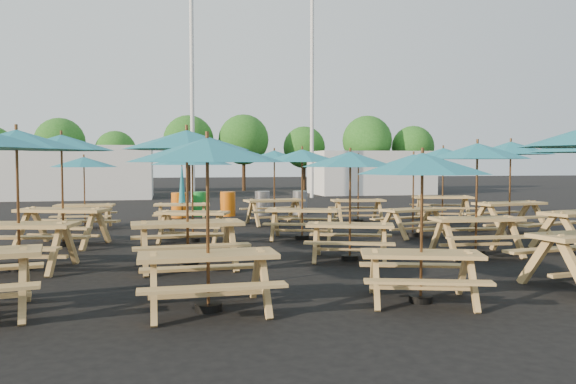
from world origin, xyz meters
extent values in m
plane|color=black|center=(0.00, 0.00, 0.00)|extent=(120.00, 120.00, 0.00)
cube|color=tan|center=(-5.84, -2.93, 0.81)|extent=(2.08, 1.13, 0.07)
cube|color=tan|center=(-5.70, -2.22, 0.49)|extent=(1.98, 0.65, 0.04)
cylinder|color=black|center=(-5.84, -2.93, 0.05)|extent=(0.39, 0.39, 0.11)
cylinder|color=brown|center=(-5.84, -2.93, 1.26)|extent=(0.05, 0.05, 2.51)
cone|color=teal|center=(-5.84, -2.93, 2.31)|extent=(2.66, 2.66, 0.35)
cube|color=tan|center=(-5.60, 0.00, 0.83)|extent=(2.15, 1.39, 0.07)
cube|color=tan|center=(-5.84, -0.69, 0.50)|extent=(1.99, 0.92, 0.04)
cube|color=tan|center=(-5.36, 0.70, 0.50)|extent=(1.99, 0.92, 0.04)
cylinder|color=black|center=(-5.60, 0.00, 0.06)|extent=(0.40, 0.40, 0.11)
cylinder|color=brown|center=(-5.60, 0.00, 1.28)|extent=(0.05, 0.05, 2.57)
cone|color=teal|center=(-5.60, 0.00, 2.37)|extent=(2.94, 2.94, 0.36)
cube|color=tan|center=(-5.59, 3.48, 0.67)|extent=(1.67, 0.71, 0.05)
cube|color=tan|center=(-5.62, 2.88, 0.41)|extent=(1.65, 0.31, 0.04)
cube|color=tan|center=(-5.56, 4.08, 0.41)|extent=(1.65, 0.31, 0.04)
cylinder|color=black|center=(-5.59, 3.48, 0.05)|extent=(0.33, 0.33, 0.09)
cylinder|color=brown|center=(-5.59, 3.48, 1.05)|extent=(0.04, 0.04, 2.09)
cone|color=teal|center=(-5.59, 3.48, 1.93)|extent=(1.97, 1.97, 0.29)
cube|color=tan|center=(-2.77, -6.38, 0.72)|extent=(1.77, 0.72, 0.06)
cube|color=tan|center=(-2.76, -7.02, 0.44)|extent=(1.76, 0.28, 0.04)
cube|color=tan|center=(-2.79, -5.73, 0.44)|extent=(1.76, 0.28, 0.04)
cylinder|color=black|center=(-2.77, -6.38, 0.05)|extent=(0.35, 0.35, 0.10)
cylinder|color=brown|center=(-2.77, -6.38, 1.12)|extent=(0.04, 0.04, 2.25)
cone|color=teal|center=(-2.77, -6.38, 2.07)|extent=(2.06, 2.06, 0.31)
cube|color=tan|center=(-2.92, -3.33, 0.81)|extent=(2.02, 0.91, 0.07)
cube|color=tan|center=(-2.86, -4.05, 0.49)|extent=(1.98, 0.42, 0.04)
cube|color=tan|center=(-2.97, -2.61, 0.49)|extent=(1.98, 0.42, 0.04)
cylinder|color=black|center=(-2.92, -3.33, 0.05)|extent=(0.39, 0.39, 0.11)
cylinder|color=brown|center=(-2.92, -3.33, 1.26)|extent=(0.05, 0.05, 2.52)
cone|color=teal|center=(-2.92, -3.33, 2.32)|extent=(2.43, 2.43, 0.35)
cube|color=tan|center=(-2.67, 0.08, 0.70)|extent=(1.83, 1.20, 0.06)
cube|color=tan|center=(-2.88, -0.51, 0.43)|extent=(1.69, 0.79, 0.04)
cube|color=tan|center=(-2.46, 0.67, 0.43)|extent=(1.69, 0.79, 0.04)
cylinder|color=black|center=(-2.67, 0.08, 0.05)|extent=(0.34, 0.34, 0.09)
cylinder|color=brown|center=(-2.67, 0.08, 1.09)|extent=(0.04, 0.04, 2.18)
cone|color=teal|center=(-2.67, 0.08, 2.01)|extent=(2.51, 2.51, 0.30)
cube|color=tan|center=(-2.82, 3.33, 0.67)|extent=(1.66, 0.74, 0.05)
cube|color=tan|center=(-2.86, 2.74, 0.41)|extent=(1.63, 0.34, 0.04)
cube|color=tan|center=(-2.78, 3.92, 0.41)|extent=(1.63, 0.34, 0.04)
cylinder|color=black|center=(-2.82, 3.33, 0.05)|extent=(0.32, 0.32, 0.09)
cylinder|color=brown|center=(-2.82, 3.33, 1.04)|extent=(0.04, 0.04, 2.07)
cone|color=teal|center=(-2.82, 3.33, 1.40)|extent=(0.20, 0.20, 1.35)
cube|color=tan|center=(0.10, -6.55, 0.66)|extent=(1.72, 1.07, 0.05)
cube|color=tan|center=(-0.07, -7.11, 0.40)|extent=(1.61, 0.68, 0.04)
cube|color=tan|center=(0.27, -5.98, 0.40)|extent=(1.61, 0.68, 0.04)
cylinder|color=black|center=(0.10, -6.55, 0.04)|extent=(0.32, 0.32, 0.09)
cylinder|color=brown|center=(0.10, -6.55, 1.03)|extent=(0.04, 0.04, 2.06)
cone|color=teal|center=(0.10, -6.55, 1.90)|extent=(2.31, 2.31, 0.29)
cube|color=tan|center=(0.22, -3.18, 0.69)|extent=(1.80, 1.18, 0.06)
cube|color=tan|center=(0.01, -3.76, 0.42)|extent=(1.66, 0.79, 0.04)
cube|color=tan|center=(0.42, -2.60, 0.42)|extent=(1.66, 0.79, 0.04)
cylinder|color=black|center=(0.22, -3.18, 0.05)|extent=(0.34, 0.34, 0.09)
cylinder|color=brown|center=(0.22, -3.18, 1.07)|extent=(0.04, 0.04, 2.14)
cone|color=teal|center=(0.22, -3.18, 1.98)|extent=(2.47, 2.47, 0.30)
cube|color=tan|center=(0.02, -0.05, 0.73)|extent=(1.89, 1.21, 0.06)
cube|color=tan|center=(-0.18, -0.66, 0.44)|extent=(1.75, 0.80, 0.04)
cube|color=tan|center=(0.23, 0.57, 0.44)|extent=(1.75, 0.80, 0.04)
cylinder|color=black|center=(0.02, -0.05, 0.05)|extent=(0.35, 0.35, 0.10)
cylinder|color=brown|center=(0.02, -0.05, 1.13)|extent=(0.04, 0.04, 2.26)
cone|color=teal|center=(0.02, -0.05, 2.08)|extent=(2.58, 2.58, 0.31)
cube|color=tan|center=(-0.01, 3.44, 0.74)|extent=(1.89, 0.96, 0.06)
cube|color=tan|center=(0.09, 2.79, 0.45)|extent=(1.82, 0.52, 0.04)
cube|color=tan|center=(-0.11, 4.09, 0.45)|extent=(1.82, 0.52, 0.04)
cylinder|color=black|center=(-0.01, 3.44, 0.05)|extent=(0.36, 0.36, 0.10)
cylinder|color=brown|center=(-0.01, 3.44, 1.15)|extent=(0.04, 0.04, 2.30)
cone|color=teal|center=(-0.01, 3.44, 2.12)|extent=(2.36, 2.36, 0.32)
cube|color=tan|center=(2.95, -5.59, 0.49)|extent=(1.99, 0.55, 0.04)
cube|color=tan|center=(2.95, -3.16, 0.75)|extent=(1.86, 0.82, 0.06)
cube|color=tan|center=(2.91, -3.83, 0.46)|extent=(1.84, 0.37, 0.04)
cube|color=tan|center=(3.00, -2.49, 0.46)|extent=(1.84, 0.37, 0.04)
cylinder|color=black|center=(2.95, -3.16, 0.05)|extent=(0.36, 0.36, 0.10)
cylinder|color=brown|center=(2.95, -3.16, 1.16)|extent=(0.04, 0.04, 2.33)
cone|color=teal|center=(2.95, -3.16, 2.15)|extent=(2.22, 2.22, 0.32)
cube|color=tan|center=(2.97, -0.11, 0.69)|extent=(1.79, 1.06, 0.06)
cube|color=tan|center=(3.12, -0.71, 0.42)|extent=(1.68, 0.66, 0.04)
cube|color=tan|center=(2.81, 0.48, 0.42)|extent=(1.68, 0.66, 0.04)
cylinder|color=black|center=(2.97, -0.11, 0.05)|extent=(0.34, 0.34, 0.09)
cylinder|color=brown|center=(2.97, -0.11, 1.07)|extent=(0.04, 0.04, 2.14)
cone|color=teal|center=(2.97, -0.11, 1.98)|extent=(2.36, 2.36, 0.30)
cube|color=tan|center=(2.76, 3.53, 0.69)|extent=(1.75, 0.84, 0.06)
cube|color=tan|center=(2.69, 2.92, 0.42)|extent=(1.70, 0.42, 0.04)
cube|color=tan|center=(2.82, 4.15, 0.42)|extent=(1.70, 0.42, 0.04)
cylinder|color=black|center=(2.76, 3.53, 0.05)|extent=(0.34, 0.34, 0.09)
cylinder|color=brown|center=(2.76, 3.53, 1.08)|extent=(0.04, 0.04, 2.16)
cone|color=teal|center=(2.76, 3.53, 1.99)|extent=(2.14, 2.14, 0.30)
cube|color=tan|center=(5.45, -2.24, 0.49)|extent=(1.96, 0.80, 0.04)
cube|color=tan|center=(5.82, -0.04, 0.80)|extent=(2.05, 1.07, 0.07)
cube|color=tan|center=(5.93, -0.75, 0.49)|extent=(1.97, 0.59, 0.04)
cube|color=tan|center=(5.70, 0.66, 0.49)|extent=(1.97, 0.59, 0.04)
cylinder|color=black|center=(5.82, -0.04, 0.05)|extent=(0.39, 0.39, 0.11)
cylinder|color=brown|center=(5.82, -0.04, 1.25)|extent=(0.05, 0.05, 2.50)
cone|color=teal|center=(5.82, -0.04, 2.30)|extent=(2.58, 2.58, 0.35)
cube|color=tan|center=(5.60, 3.30, 0.78)|extent=(2.01, 1.21, 0.06)
cube|color=tan|center=(5.41, 2.64, 0.47)|extent=(1.89, 0.76, 0.04)
cube|color=tan|center=(5.78, 3.97, 0.47)|extent=(1.89, 0.76, 0.04)
cylinder|color=black|center=(5.60, 3.30, 0.05)|extent=(0.38, 0.38, 0.10)
cylinder|color=brown|center=(5.60, 3.30, 1.20)|extent=(0.05, 0.05, 2.41)
cone|color=teal|center=(5.60, 3.30, 2.22)|extent=(2.67, 2.67, 0.34)
cylinder|color=orange|center=(-2.84, 6.17, 0.43)|extent=(0.54, 0.54, 0.87)
cylinder|color=#19892F|center=(-2.13, 6.61, 0.43)|extent=(0.54, 0.54, 0.87)
cylinder|color=orange|center=(-1.13, 6.43, 0.43)|extent=(0.54, 0.54, 0.87)
cylinder|color=gray|center=(0.15, 6.58, 0.43)|extent=(0.54, 0.54, 0.87)
cylinder|color=gray|center=(1.55, 6.52, 0.43)|extent=(0.54, 0.54, 0.87)
cylinder|color=silver|center=(-2.00, 14.00, 6.00)|extent=(0.20, 0.20, 12.00)
cylinder|color=silver|center=(4.50, 16.00, 6.00)|extent=(0.20, 0.20, 12.00)
cube|color=silver|center=(-8.00, 18.00, 1.40)|extent=(8.00, 4.00, 2.80)
cube|color=silver|center=(9.00, 19.00, 1.30)|extent=(7.00, 4.00, 2.60)
cylinder|color=#382314|center=(-9.74, 23.90, 1.07)|extent=(0.24, 0.24, 2.14)
sphere|color=#1E5919|center=(-9.74, 23.90, 3.16)|extent=(3.11, 3.11, 3.11)
cylinder|color=#382314|center=(-6.39, 23.65, 0.89)|extent=(0.24, 0.24, 1.78)
sphere|color=#1E5919|center=(-6.39, 23.65, 2.63)|extent=(2.59, 2.59, 2.59)
cylinder|color=#382314|center=(-1.75, 24.72, 1.16)|extent=(0.24, 0.24, 2.31)
sphere|color=#1E5919|center=(-1.75, 24.72, 3.41)|extent=(3.36, 3.36, 3.36)
cylinder|color=#382314|center=(1.90, 24.26, 1.17)|extent=(0.24, 0.24, 2.35)
sphere|color=#1E5919|center=(1.90, 24.26, 3.47)|extent=(3.41, 3.41, 3.41)
cylinder|color=#382314|center=(6.22, 24.67, 1.01)|extent=(0.24, 0.24, 2.02)
sphere|color=#1E5919|center=(6.22, 24.67, 2.98)|extent=(2.94, 2.94, 2.94)
cylinder|color=#382314|center=(10.23, 22.90, 1.16)|extent=(0.24, 0.24, 2.32)
sphere|color=#1E5919|center=(10.23, 22.90, 3.43)|extent=(3.38, 3.38, 3.38)
cylinder|color=#382314|center=(13.63, 22.92, 1.02)|extent=(0.24, 0.24, 2.03)
sphere|color=#1E5919|center=(13.63, 22.92, 3.00)|extent=(2.95, 2.95, 2.95)
camera|label=1|loc=(-3.29, -13.57, 1.91)|focal=35.00mm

